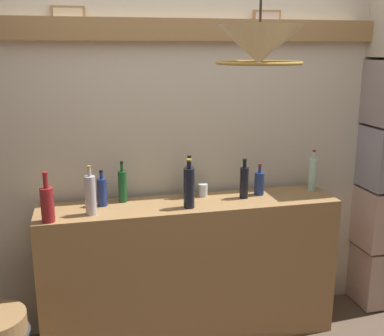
{
  "coord_description": "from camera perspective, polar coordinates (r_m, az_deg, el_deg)",
  "views": [
    {
      "loc": [
        -0.67,
        -2.05,
        1.98
      ],
      "look_at": [
        0.0,
        0.77,
        1.24
      ],
      "focal_mm": 43.8,
      "sensor_mm": 36.0,
      "label": 1
    }
  ],
  "objects": [
    {
      "name": "panelled_rear_partition",
      "position": [
        3.29,
        -1.32,
        2.12
      ],
      "size": [
        3.24,
        0.15,
        2.43
      ],
      "color": "beige",
      "rests_on": "ground"
    },
    {
      "name": "bar_shelf_unit",
      "position": [
        3.3,
        -0.2,
        -12.37
      ],
      "size": [
        1.99,
        0.41,
        0.99
      ],
      "primitive_type": "cube",
      "color": "#9E7547",
      "rests_on": "ground"
    },
    {
      "name": "liquor_bottle_amaro",
      "position": [
        3.13,
        -8.46,
        -2.16
      ],
      "size": [
        0.06,
        0.06,
        0.28
      ],
      "color": "#185227",
      "rests_on": "bar_shelf_unit"
    },
    {
      "name": "liquor_bottle_gin",
      "position": [
        3.29,
        8.19,
        -1.83
      ],
      "size": [
        0.07,
        0.07,
        0.22
      ],
      "color": "navy",
      "rests_on": "bar_shelf_unit"
    },
    {
      "name": "liquor_bottle_tequila",
      "position": [
        3.19,
        6.36,
        -1.69
      ],
      "size": [
        0.06,
        0.06,
        0.27
      ],
      "color": "black",
      "rests_on": "bar_shelf_unit"
    },
    {
      "name": "liquor_bottle_sherry",
      "position": [
        3.08,
        -10.9,
        -2.85
      ],
      "size": [
        0.06,
        0.06,
        0.24
      ],
      "color": "navy",
      "rests_on": "bar_shelf_unit"
    },
    {
      "name": "liquor_bottle_bourbon",
      "position": [
        2.87,
        -17.21,
        -4.15
      ],
      "size": [
        0.08,
        0.08,
        0.3
      ],
      "color": "maroon",
      "rests_on": "bar_shelf_unit"
    },
    {
      "name": "liquor_bottle_scotch",
      "position": [
        3.44,
        14.49,
        -0.73
      ],
      "size": [
        0.05,
        0.05,
        0.3
      ],
      "color": "#ACD9C7",
      "rests_on": "bar_shelf_unit"
    },
    {
      "name": "liquor_bottle_rye",
      "position": [
        2.98,
        -0.36,
        -2.35
      ],
      "size": [
        0.07,
        0.07,
        0.32
      ],
      "color": "black",
      "rests_on": "bar_shelf_unit"
    },
    {
      "name": "liquor_bottle_rum",
      "position": [
        3.19,
        -0.33,
        -1.6
      ],
      "size": [
        0.06,
        0.06,
        0.29
      ],
      "color": "black",
      "rests_on": "bar_shelf_unit"
    },
    {
      "name": "liquor_bottle_mezcal",
      "position": [
        2.92,
        -12.26,
        -3.21
      ],
      "size": [
        0.07,
        0.07,
        0.31
      ],
      "color": "#BCB6BD",
      "rests_on": "bar_shelf_unit"
    },
    {
      "name": "glass_tumbler_rocks",
      "position": [
        3.23,
        1.34,
        -2.7
      ],
      "size": [
        0.06,
        0.06,
        0.09
      ],
      "color": "silver",
      "rests_on": "bar_shelf_unit"
    },
    {
      "name": "pendant_lamp",
      "position": [
        2.28,
        8.2,
        14.5
      ],
      "size": [
        0.41,
        0.41,
        0.56
      ],
      "color": "beige"
    }
  ]
}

